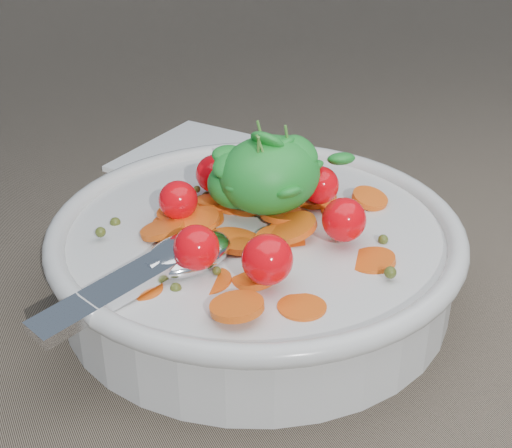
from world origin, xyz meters
name	(u,v)px	position (x,y,z in m)	size (l,w,h in m)	color
ground	(271,289)	(0.00, 0.00, 0.00)	(6.00, 6.00, 0.00)	#746553
bowl	(256,251)	(-0.01, 0.00, 0.04)	(0.34, 0.31, 0.14)	silver
napkin	(198,156)	(0.05, 0.26, 0.00)	(0.16, 0.14, 0.01)	white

